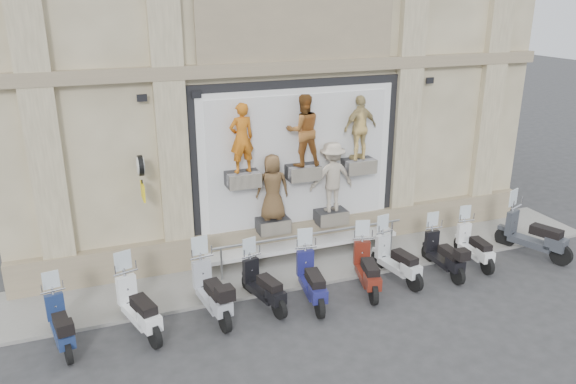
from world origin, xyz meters
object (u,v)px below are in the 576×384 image
Objects in this scene: scooter_c at (211,282)px; scooter_h at (444,247)px; clock_sign_bracket at (141,172)px; scooter_j at (535,226)px; scooter_d at (263,277)px; scooter_b at (138,297)px; scooter_i at (475,239)px; scooter_f at (367,260)px; scooter_e at (312,271)px; scooter_g at (397,252)px; scooter_a at (59,315)px; guard_rail at (311,250)px.

scooter_c is 5.74m from scooter_h.
clock_sign_bracket is 0.50× the size of scooter_j.
scooter_h is at bearing -15.77° from clock_sign_bracket.
scooter_b is at bearing 167.91° from scooter_d.
scooter_j is (1.72, -0.18, 0.15)m from scooter_i.
clock_sign_bracket is 0.56× the size of scooter_f.
scooter_j is (10.02, -0.07, 0.06)m from scooter_b.
scooter_e reaches higher than scooter_h.
scooter_i is at bearing -12.75° from clock_sign_bracket.
scooter_g is 2.28m from scooter_i.
scooter_b reaches higher than scooter_a.
guard_rail is 2.99× the size of scooter_a.
clock_sign_bracket is 0.53× the size of scooter_b.
scooter_j reaches higher than scooter_e.
guard_rail is at bearing 132.05° from scooter_g.
scooter_a is at bearing -173.77° from scooter_i.
scooter_j is (7.36, -0.13, 0.13)m from scooter_d.
guard_rail is 4.96× the size of clock_sign_bracket.
scooter_c is 1.08× the size of scooter_g.
scooter_d is 1.07m from scooter_e.
scooter_b is 3.71m from scooter_e.
scooter_c is 1.15× the size of scooter_i.
scooter_i is (5.64, 0.05, -0.02)m from scooter_d.
scooter_g is at bearing -13.20° from scooter_d.
scooter_c reaches higher than scooter_b.
scooter_a is 0.94× the size of scooter_g.
scooter_f is at bearing -63.76° from guard_rail.
scooter_h is (2.14, 0.07, -0.05)m from scooter_f.
scooter_b reaches higher than scooter_e.
scooter_e is (-0.66, -1.56, 0.29)m from guard_rail.
scooter_f is at bearing -17.25° from scooter_d.
scooter_h is (8.73, -0.05, 0.01)m from scooter_a.
scooter_b is at bearing 157.93° from scooter_j.
scooter_i is (9.77, 0.10, -0.00)m from scooter_a.
scooter_d is 4.60m from scooter_h.
scooter_c is (1.52, 0.08, 0.01)m from scooter_b.
scooter_d is 2.47m from scooter_f.
scooter_j is (11.49, -0.08, 0.14)m from scooter_a.
scooter_i is at bearing -12.91° from scooter_d.
clock_sign_bracket reaches higher than scooter_h.
scooter_a is 2.99m from scooter_c.
scooter_j is at bearing 15.29° from scooter_f.
scooter_h is (7.26, -0.04, -0.08)m from scooter_b.
clock_sign_bracket is at bearing 156.04° from scooter_e.
scooter_e is 4.59m from scooter_i.
guard_rail is at bearing 131.14° from scooter_f.
scooter_a is at bearing 174.46° from scooter_c.
scooter_a is at bearing 171.67° from scooter_g.
scooter_b is 2.66m from scooter_d.
clock_sign_bracket is 9.94m from scooter_j.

